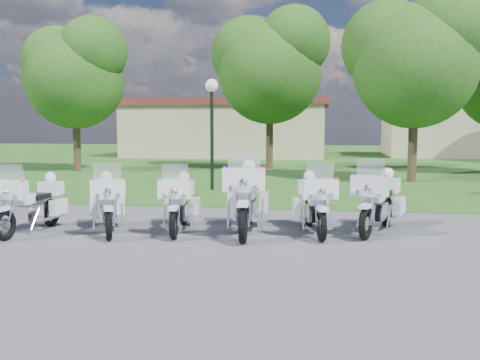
# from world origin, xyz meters

# --- Properties ---
(ground) EXTENTS (100.00, 100.00, 0.00)m
(ground) POSITION_xyz_m (0.00, 0.00, 0.00)
(ground) COLOR #4F4F54
(ground) RESTS_ON ground
(grass_lawn) EXTENTS (100.00, 48.00, 0.01)m
(grass_lawn) POSITION_xyz_m (0.00, 27.00, 0.00)
(grass_lawn) COLOR #2D551A
(grass_lawn) RESTS_ON ground
(motorcycle_1) EXTENTS (0.79, 2.16, 1.45)m
(motorcycle_1) POSITION_xyz_m (-4.81, -0.74, 0.61)
(motorcycle_1) COLOR black
(motorcycle_1) RESTS_ON ground
(motorcycle_2) EXTENTS (1.28, 2.05, 1.47)m
(motorcycle_2) POSITION_xyz_m (-3.29, -0.49, 0.62)
(motorcycle_2) COLOR black
(motorcycle_2) RESTS_ON ground
(motorcycle_3) EXTENTS (0.90, 2.16, 1.45)m
(motorcycle_3) POSITION_xyz_m (-1.83, -0.16, 0.61)
(motorcycle_3) COLOR black
(motorcycle_3) RESTS_ON ground
(motorcycle_4) EXTENTS (1.00, 2.65, 1.78)m
(motorcycle_4) POSITION_xyz_m (-0.43, -0.09, 0.74)
(motorcycle_4) COLOR black
(motorcycle_4) RESTS_ON ground
(motorcycle_5) EXTENTS (0.98, 2.21, 1.50)m
(motorcycle_5) POSITION_xyz_m (0.94, 0.11, 0.63)
(motorcycle_5) COLOR black
(motorcycle_5) RESTS_ON ground
(motorcycle_6) EXTENTS (1.25, 2.23, 1.56)m
(motorcycle_6) POSITION_xyz_m (2.26, 0.42, 0.65)
(motorcycle_6) COLOR black
(motorcycle_6) RESTS_ON ground
(lamp_post) EXTENTS (0.44, 0.44, 3.77)m
(lamp_post) POSITION_xyz_m (-2.69, 6.99, 2.88)
(lamp_post) COLOR black
(lamp_post) RESTS_ON ground
(tree_0) EXTENTS (5.50, 4.69, 7.33)m
(tree_0) POSITION_xyz_m (-10.87, 13.59, 4.85)
(tree_0) COLOR #38281C
(tree_0) RESTS_ON ground
(tree_1) EXTENTS (6.10, 5.20, 8.13)m
(tree_1) POSITION_xyz_m (-1.76, 16.50, 5.38)
(tree_1) COLOR #38281C
(tree_1) RESTS_ON ground
(tree_2) EXTENTS (5.58, 4.76, 7.44)m
(tree_2) POSITION_xyz_m (4.46, 10.96, 4.92)
(tree_2) COLOR #38281C
(tree_2) RESTS_ON ground
(building_west) EXTENTS (14.56, 8.32, 4.10)m
(building_west) POSITION_xyz_m (-6.00, 28.00, 2.07)
(building_west) COLOR tan
(building_west) RESTS_ON ground
(building_east) EXTENTS (11.44, 7.28, 4.10)m
(building_east) POSITION_xyz_m (11.00, 30.00, 2.07)
(building_east) COLOR tan
(building_east) RESTS_ON ground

